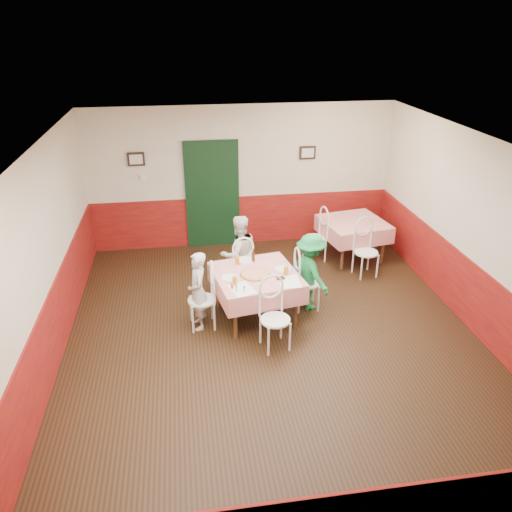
{
  "coord_description": "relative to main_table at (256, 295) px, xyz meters",
  "views": [
    {
      "loc": [
        -1.17,
        -5.98,
        4.26
      ],
      "look_at": [
        -0.16,
        0.61,
        1.05
      ],
      "focal_mm": 35.0,
      "sensor_mm": 36.0,
      "label": 1
    }
  ],
  "objects": [
    {
      "name": "floor",
      "position": [
        0.16,
        -0.61,
        -0.38
      ],
      "size": [
        7.0,
        7.0,
        0.0
      ],
      "primitive_type": "plane",
      "color": "black",
      "rests_on": "ground"
    },
    {
      "name": "ceiling",
      "position": [
        0.16,
        -0.61,
        2.42
      ],
      "size": [
        7.0,
        7.0,
        0.0
      ],
      "primitive_type": "plane",
      "color": "white",
      "rests_on": "back_wall"
    },
    {
      "name": "back_wall",
      "position": [
        0.16,
        2.89,
        1.02
      ],
      "size": [
        6.0,
        0.1,
        2.8
      ],
      "primitive_type": "cube",
      "color": "beige",
      "rests_on": "ground"
    },
    {
      "name": "front_wall",
      "position": [
        0.16,
        -4.11,
        1.02
      ],
      "size": [
        6.0,
        0.1,
        2.8
      ],
      "primitive_type": "cube",
      "color": "beige",
      "rests_on": "ground"
    },
    {
      "name": "left_wall",
      "position": [
        -2.84,
        -0.61,
        1.02
      ],
      "size": [
        0.1,
        7.0,
        2.8
      ],
      "primitive_type": "cube",
      "color": "beige",
      "rests_on": "ground"
    },
    {
      "name": "right_wall",
      "position": [
        3.16,
        -0.61,
        1.02
      ],
      "size": [
        0.1,
        7.0,
        2.8
      ],
      "primitive_type": "cube",
      "color": "beige",
      "rests_on": "ground"
    },
    {
      "name": "wainscot_back",
      "position": [
        0.16,
        2.87,
        0.12
      ],
      "size": [
        6.0,
        0.03,
        1.0
      ],
      "primitive_type": "cube",
      "color": "maroon",
      "rests_on": "ground"
    },
    {
      "name": "wainscot_left",
      "position": [
        -2.83,
        -0.61,
        0.12
      ],
      "size": [
        0.03,
        7.0,
        1.0
      ],
      "primitive_type": "cube",
      "color": "maroon",
      "rests_on": "ground"
    },
    {
      "name": "wainscot_right",
      "position": [
        3.14,
        -0.61,
        0.12
      ],
      "size": [
        0.03,
        7.0,
        1.0
      ],
      "primitive_type": "cube",
      "color": "maroon",
      "rests_on": "ground"
    },
    {
      "name": "door",
      "position": [
        -0.44,
        2.84,
        0.68
      ],
      "size": [
        0.96,
        0.06,
        2.1
      ],
      "primitive_type": "cube",
      "color": "black",
      "rests_on": "ground"
    },
    {
      "name": "picture_left",
      "position": [
        -1.84,
        2.84,
        1.48
      ],
      "size": [
        0.32,
        0.03,
        0.26
      ],
      "primitive_type": "cube",
      "color": "black",
      "rests_on": "back_wall"
    },
    {
      "name": "picture_right",
      "position": [
        1.46,
        2.84,
        1.48
      ],
      "size": [
        0.32,
        0.03,
        0.26
      ],
      "primitive_type": "cube",
      "color": "black",
      "rests_on": "back_wall"
    },
    {
      "name": "thermostat",
      "position": [
        -1.74,
        2.84,
        1.12
      ],
      "size": [
        0.1,
        0.03,
        0.1
      ],
      "primitive_type": "cube",
      "color": "white",
      "rests_on": "back_wall"
    },
    {
      "name": "main_table",
      "position": [
        0.0,
        0.0,
        0.0
      ],
      "size": [
        1.41,
        1.41,
        0.77
      ],
      "primitive_type": "cube",
      "rotation": [
        0.0,
        0.0,
        0.17
      ],
      "color": "red",
      "rests_on": "ground"
    },
    {
      "name": "second_table",
      "position": [
        2.16,
        1.83,
        0.0
      ],
      "size": [
        1.29,
        1.29,
        0.77
      ],
      "primitive_type": "cube",
      "rotation": [
        0.0,
        0.0,
        0.17
      ],
      "color": "red",
      "rests_on": "ground"
    },
    {
      "name": "chair_left",
      "position": [
        -0.84,
        -0.14,
        0.08
      ],
      "size": [
        0.44,
        0.44,
        0.9
      ],
      "primitive_type": null,
      "rotation": [
        0.0,
        0.0,
        -1.53
      ],
      "color": "white",
      "rests_on": "ground"
    },
    {
      "name": "chair_right",
      "position": [
        0.84,
        0.14,
        0.08
      ],
      "size": [
        0.42,
        0.42,
        0.9
      ],
      "primitive_type": null,
      "rotation": [
        0.0,
        0.0,
        1.58
      ],
      "color": "white",
      "rests_on": "ground"
    },
    {
      "name": "chair_far",
      "position": [
        -0.14,
        0.84,
        0.08
      ],
      "size": [
        0.5,
        0.5,
        0.9
      ],
      "primitive_type": null,
      "rotation": [
        0.0,
        0.0,
        3.35
      ],
      "color": "white",
      "rests_on": "ground"
    },
    {
      "name": "chair_near",
      "position": [
        0.14,
        -0.84,
        0.08
      ],
      "size": [
        0.49,
        0.49,
        0.9
      ],
      "primitive_type": null,
      "rotation": [
        0.0,
        0.0,
        0.2
      ],
      "color": "white",
      "rests_on": "ground"
    },
    {
      "name": "chair_second_a",
      "position": [
        1.41,
        1.83,
        0.08
      ],
      "size": [
        0.48,
        0.48,
        0.9
      ],
      "primitive_type": null,
      "rotation": [
        0.0,
        0.0,
        -1.4
      ],
      "color": "white",
      "rests_on": "ground"
    },
    {
      "name": "chair_second_b",
      "position": [
        2.16,
        1.08,
        0.08
      ],
      "size": [
        0.48,
        0.48,
        0.9
      ],
      "primitive_type": null,
      "rotation": [
        0.0,
        0.0,
        0.17
      ],
      "color": "white",
      "rests_on": "ground"
    },
    {
      "name": "pizza",
      "position": [
        -0.02,
        -0.04,
        0.4
      ],
      "size": [
        0.51,
        0.51,
        0.03
      ],
      "primitive_type": "cylinder",
      "rotation": [
        0.0,
        0.0,
        0.17
      ],
      "color": "#B74723",
      "rests_on": "main_table"
    },
    {
      "name": "plate_left",
      "position": [
        -0.41,
        -0.09,
        0.39
      ],
      "size": [
        0.29,
        0.29,
        0.01
      ],
      "primitive_type": "cylinder",
      "rotation": [
        0.0,
        0.0,
        0.17
      ],
      "color": "white",
      "rests_on": "main_table"
    },
    {
      "name": "plate_right",
      "position": [
        0.43,
        0.06,
        0.39
      ],
      "size": [
        0.29,
        0.29,
        0.01
      ],
      "primitive_type": "cylinder",
      "rotation": [
        0.0,
        0.0,
        0.17
      ],
      "color": "white",
      "rests_on": "main_table"
    },
    {
      "name": "plate_far",
      "position": [
        -0.1,
        0.44,
        0.39
      ],
      "size": [
        0.29,
        0.29,
        0.01
      ],
      "primitive_type": "cylinder",
      "rotation": [
        0.0,
        0.0,
        0.17
      ],
      "color": "white",
      "rests_on": "main_table"
    },
    {
      "name": "glass_a",
      "position": [
        -0.36,
        -0.3,
        0.45
      ],
      "size": [
        0.08,
        0.08,
        0.12
      ],
      "primitive_type": "cylinder",
      "rotation": [
        0.0,
        0.0,
        0.17
      ],
      "color": "#BF7219",
      "rests_on": "main_table"
    },
    {
      "name": "glass_b",
      "position": [
        0.44,
        -0.12,
        0.45
      ],
      "size": [
        0.08,
        0.08,
        0.13
      ],
      "primitive_type": "cylinder",
      "rotation": [
        0.0,
        0.0,
        0.17
      ],
      "color": "#BF7219",
      "rests_on": "main_table"
    },
    {
      "name": "glass_c",
      "position": [
        -0.24,
        0.35,
        0.45
      ],
      "size": [
        0.08,
        0.08,
        0.13
      ],
      "primitive_type": "cylinder",
      "rotation": [
        0.0,
        0.0,
        0.17
      ],
      "color": "#BF7219",
      "rests_on": "main_table"
    },
    {
      "name": "beer_bottle",
      "position": [
        0.02,
        0.4,
        0.48
      ],
      "size": [
        0.06,
        0.06,
        0.2
      ],
      "primitive_type": "cylinder",
      "rotation": [
        0.0,
        0.0,
        0.17
      ],
      "color": "#381C0A",
      "rests_on": "main_table"
    },
    {
      "name": "shaker_a",
      "position": [
        -0.36,
        -0.51,
        0.43
      ],
      "size": [
        0.04,
        0.04,
        0.09
      ],
      "primitive_type": "cylinder",
      "rotation": [
        0.0,
        0.0,
        0.17
      ],
      "color": "silver",
      "rests_on": "main_table"
    },
    {
      "name": "shaker_b",
      "position": [
        -0.25,
        -0.54,
        0.43
      ],
      "size": [
        0.04,
        0.04,
        0.09
      ],
      "primitive_type": "cylinder",
      "rotation": [
        0.0,
        0.0,
        0.17
      ],
      "color": "silver",
      "rests_on": "main_table"
    },
    {
      "name": "shaker_c",
      "position": [
        -0.41,
        -0.41,
        0.43
      ],
      "size": [
        0.04,
        0.04,
        0.09
      ],
      "primitive_type": "cylinder",
      "rotation": [
        0.0,
        0.0,
        0.17
      ],
      "color": "#B23319",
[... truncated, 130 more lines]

